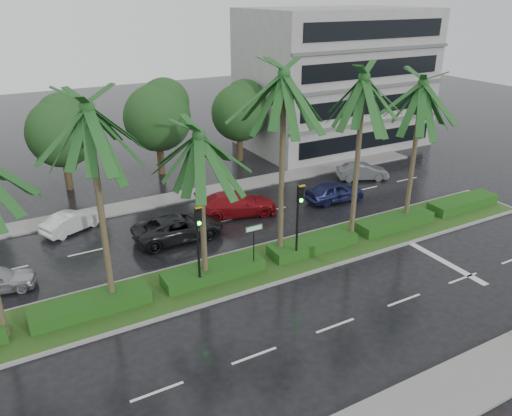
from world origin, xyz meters
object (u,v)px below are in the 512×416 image
signal_median_left (198,236)px  car_red (236,204)px  car_white (72,221)px  car_grey (362,172)px  car_blue (335,191)px  street_sign (254,237)px  car_darkgrey (178,227)px

signal_median_left → car_red: (5.58, 7.21, -2.24)m
car_white → car_grey: bearing=-118.4°
signal_median_left → car_white: size_ratio=1.17×
signal_median_left → car_red: 9.39m
car_red → car_blue: car_red is taller
car_blue → car_grey: 5.12m
signal_median_left → street_sign: bearing=3.5°
car_white → car_red: 10.04m
street_sign → car_blue: bearing=31.4°
car_red → signal_median_left: bearing=157.4°
signal_median_left → car_blue: 14.05m
car_white → car_grey: size_ratio=0.97×
car_white → car_blue: bearing=-127.7°
car_darkgrey → car_blue: 11.42m
street_sign → car_white: size_ratio=0.70×
signal_median_left → car_white: (-4.09, 9.89, -2.38)m
signal_median_left → car_white: 10.96m
car_darkgrey → car_grey: size_ratio=1.36×
car_darkgrey → car_blue: size_ratio=1.27×
signal_median_left → car_red: signal_median_left is taller
signal_median_left → car_darkgrey: bearing=79.4°
street_sign → car_grey: 16.31m
signal_median_left → car_red: size_ratio=0.83×
signal_median_left → car_grey: 19.12m
car_darkgrey → signal_median_left: bearing=169.4°
car_darkgrey → car_blue: (11.42, 0.20, -0.02)m
car_white → car_blue: car_blue is taller
street_sign → car_blue: size_ratio=0.63×
car_white → car_red: (9.67, -2.67, 0.15)m
car_darkgrey → street_sign: bearing=-161.1°
street_sign → car_white: 12.12m
car_white → car_darkgrey: car_darkgrey is taller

